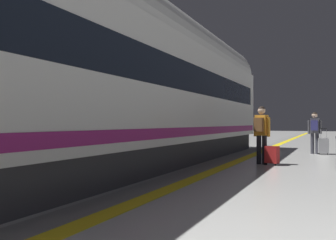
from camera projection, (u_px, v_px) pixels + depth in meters
safety_line_strip at (209, 173)px, 9.07m from camera, size 0.36×80.00×0.01m
tactile_edge_band at (194, 172)px, 9.23m from camera, size 0.74×80.00×0.01m
high_speed_train at (41, 57)px, 6.92m from camera, size 2.94×27.66×4.97m
passenger_near at (261, 130)px, 10.95m from camera, size 0.52×0.42×1.74m
suitcase_near at (272, 155)px, 10.71m from camera, size 0.43×0.33×0.56m
passenger_mid at (315, 129)px, 14.59m from camera, size 0.52×0.33×1.67m
suitcase_mid at (323, 146)px, 14.37m from camera, size 0.41×0.29×1.02m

